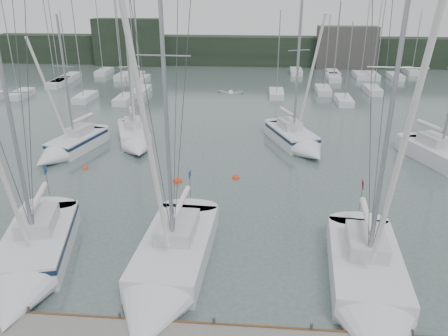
% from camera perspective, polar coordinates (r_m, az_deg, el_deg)
% --- Properties ---
extents(ground, '(160.00, 160.00, 0.00)m').
position_cam_1_polar(ground, '(22.88, -5.34, -13.22)').
color(ground, '#485855').
rests_on(ground, ground).
extents(far_treeline, '(90.00, 4.00, 5.00)m').
position_cam_1_polar(far_treeline, '(80.99, 2.29, 15.06)').
color(far_treeline, black).
rests_on(far_treeline, ground).
extents(far_building_left, '(12.00, 3.00, 8.00)m').
position_cam_1_polar(far_building_left, '(82.20, -12.39, 15.74)').
color(far_building_left, black).
rests_on(far_building_left, ground).
extents(far_building_right, '(10.00, 3.00, 7.00)m').
position_cam_1_polar(far_building_right, '(80.10, 15.66, 14.90)').
color(far_building_right, '#413F3C').
rests_on(far_building_right, ground).
extents(mast_forest, '(59.70, 27.34, 14.84)m').
position_cam_1_polar(mast_forest, '(64.10, -1.08, 11.18)').
color(mast_forest, silver).
rests_on(mast_forest, ground).
extents(sailboat_near_left, '(5.50, 10.47, 15.11)m').
position_cam_1_polar(sailboat_near_left, '(24.12, -24.05, -11.38)').
color(sailboat_near_left, silver).
rests_on(sailboat_near_left, ground).
extents(sailboat_near_center, '(3.86, 11.37, 18.13)m').
position_cam_1_polar(sailboat_near_center, '(21.53, -7.76, -13.97)').
color(sailboat_near_center, silver).
rests_on(sailboat_near_center, ground).
extents(sailboat_near_right, '(4.24, 10.90, 17.63)m').
position_cam_1_polar(sailboat_near_right, '(21.31, 18.65, -15.47)').
color(sailboat_near_right, silver).
rests_on(sailboat_near_right, ground).
extents(sailboat_mid_a, '(4.44, 8.59, 12.15)m').
position_cam_1_polar(sailboat_mid_a, '(39.54, -19.78, 2.54)').
color(sailboat_mid_a, silver).
rests_on(sailboat_mid_a, ground).
extents(sailboat_mid_b, '(5.20, 8.38, 11.50)m').
position_cam_1_polar(sailboat_mid_b, '(39.89, -11.48, 3.58)').
color(sailboat_mid_b, silver).
rests_on(sailboat_mid_b, ground).
extents(sailboat_mid_d, '(5.70, 9.04, 13.99)m').
position_cam_1_polar(sailboat_mid_d, '(39.16, 9.72, 3.44)').
color(sailboat_mid_d, silver).
rests_on(sailboat_mid_d, ground).
extents(buoy_a, '(0.67, 0.67, 0.67)m').
position_cam_1_polar(buoy_a, '(32.42, -6.10, -1.78)').
color(buoy_a, red).
rests_on(buoy_a, ground).
extents(buoy_b, '(0.55, 0.55, 0.55)m').
position_cam_1_polar(buoy_b, '(32.82, 1.53, -1.33)').
color(buoy_b, red).
rests_on(buoy_b, ground).
extents(buoy_c, '(0.44, 0.44, 0.44)m').
position_cam_1_polar(buoy_c, '(36.19, -17.62, -0.08)').
color(buoy_c, red).
rests_on(buoy_c, ground).
extents(seagull, '(1.04, 0.47, 0.20)m').
position_cam_1_polar(seagull, '(19.32, 0.88, 9.84)').
color(seagull, silver).
rests_on(seagull, ground).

